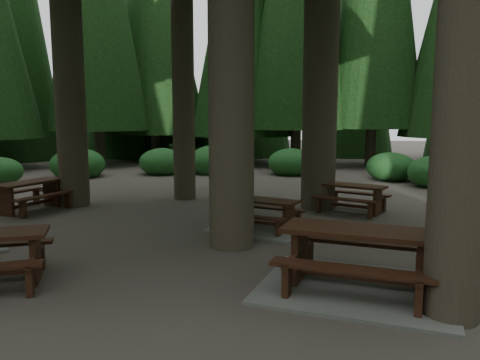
% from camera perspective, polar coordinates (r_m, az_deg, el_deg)
% --- Properties ---
extents(ground, '(80.00, 80.00, 0.00)m').
position_cam_1_polar(ground, '(8.93, -6.36, -8.06)').
color(ground, '#4F4840').
rests_on(ground, ground).
extents(picnic_table_a, '(3.01, 2.65, 0.89)m').
position_cam_1_polar(picnic_table_a, '(6.87, 14.02, -10.40)').
color(picnic_table_a, gray).
rests_on(picnic_table_a, ground).
extents(picnic_table_b, '(1.87, 2.10, 0.77)m').
position_cam_1_polar(picnic_table_b, '(13.20, -24.30, -1.28)').
color(picnic_table_b, '#34180F').
rests_on(picnic_table_b, ground).
extents(picnic_table_c, '(2.40, 2.20, 0.67)m').
position_cam_1_polar(picnic_table_c, '(10.12, 2.73, -4.89)').
color(picnic_table_c, gray).
rests_on(picnic_table_c, ground).
extents(picnic_table_d, '(2.04, 1.88, 0.71)m').
position_cam_1_polar(picnic_table_d, '(12.22, 13.49, -1.65)').
color(picnic_table_d, '#34180F').
rests_on(picnic_table_d, ground).
extents(shrub_ring, '(23.86, 24.64, 1.49)m').
position_cam_1_polar(shrub_ring, '(9.39, -0.99, -4.72)').
color(shrub_ring, '#1C5222').
rests_on(shrub_ring, ground).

